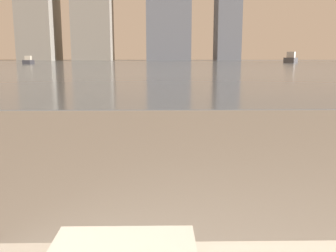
{
  "coord_description": "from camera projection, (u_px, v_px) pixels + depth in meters",
  "views": [
    {
      "loc": [
        -0.04,
        0.22,
        0.96
      ],
      "look_at": [
        -0.01,
        2.19,
        0.59
      ],
      "focal_mm": 40.0,
      "sensor_mm": 36.0,
      "label": 1
    }
  ],
  "objects": [
    {
      "name": "harbor_water",
      "position": [
        161.0,
        63.0,
        60.92
      ],
      "size": [
        180.0,
        110.0,
        0.01
      ],
      "color": "slate",
      "rests_on": "ground_plane"
    },
    {
      "name": "harbor_boat_1",
      "position": [
        28.0,
        61.0,
        55.1
      ],
      "size": [
        1.42,
        3.23,
        1.17
      ],
      "color": "#2D2D33",
      "rests_on": "harbor_water"
    },
    {
      "name": "harbor_boat_2",
      "position": [
        291.0,
        59.0,
        66.26
      ],
      "size": [
        3.9,
        5.35,
        1.92
      ],
      "color": "#4C4C51",
      "rests_on": "harbor_water"
    },
    {
      "name": "skyline_tower_3",
      "position": [
        228.0,
        12.0,
        113.74
      ],
      "size": [
        7.15,
        10.06,
        28.8
      ],
      "color": "slate",
      "rests_on": "ground_plane"
    }
  ]
}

